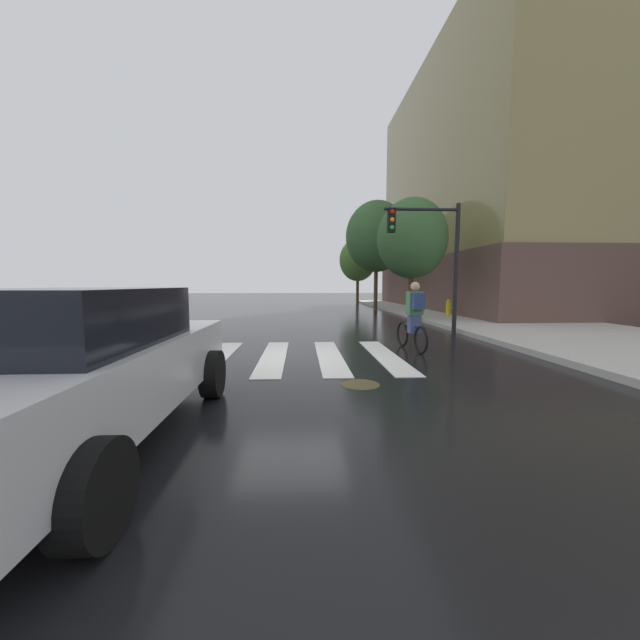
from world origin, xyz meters
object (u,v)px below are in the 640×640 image
(manhole_cover, at_px, (360,384))
(traffic_light_near, at_px, (432,246))
(street_tree_far, at_px, (358,260))
(cyclist, at_px, (414,317))
(street_tree_near, at_px, (412,239))
(sedan_near, at_px, (76,366))
(street_tree_mid, at_px, (377,237))
(fire_hydrant, at_px, (448,308))

(manhole_cover, bearing_deg, traffic_light_near, 60.52)
(street_tree_far, bearing_deg, manhole_cover, -98.97)
(manhole_cover, bearing_deg, cyclist, 57.97)
(traffic_light_near, xyz_separation_m, street_tree_near, (0.62, 4.05, 0.74))
(sedan_near, xyz_separation_m, street_tree_near, (7.07, 11.83, 2.78))
(street_tree_mid, height_order, street_tree_far, street_tree_mid)
(street_tree_near, height_order, street_tree_far, street_tree_far)
(sedan_near, distance_m, street_tree_mid, 20.34)
(street_tree_mid, bearing_deg, street_tree_far, 90.22)
(cyclist, xyz_separation_m, fire_hydrant, (4.24, 7.96, -0.31))
(manhole_cover, bearing_deg, fire_hydrant, 60.89)
(traffic_light_near, xyz_separation_m, street_tree_far, (0.50, 18.02, 0.76))
(cyclist, bearing_deg, traffic_light_near, 63.17)
(traffic_light_near, distance_m, street_tree_far, 18.04)
(traffic_light_near, relative_size, street_tree_mid, 0.62)
(manhole_cover, xyz_separation_m, sedan_near, (-3.20, -2.03, 0.82))
(manhole_cover, xyz_separation_m, fire_hydrant, (6.02, 10.82, 0.53))
(sedan_near, xyz_separation_m, street_tree_far, (6.95, 25.79, 2.80))
(street_tree_mid, bearing_deg, traffic_light_near, -92.76)
(street_tree_near, relative_size, street_tree_mid, 0.79)
(street_tree_near, bearing_deg, street_tree_far, 90.48)
(street_tree_near, bearing_deg, street_tree_mid, 90.74)
(street_tree_near, height_order, street_tree_mid, street_tree_mid)
(traffic_light_near, bearing_deg, fire_hydrant, 61.32)
(fire_hydrant, height_order, street_tree_mid, street_tree_mid)
(fire_hydrant, bearing_deg, traffic_light_near, -118.68)
(street_tree_mid, bearing_deg, sedan_near, -110.43)
(street_tree_near, bearing_deg, manhole_cover, -111.54)
(cyclist, xyz_separation_m, street_tree_far, (1.96, 20.90, 2.78))
(cyclist, height_order, street_tree_mid, street_tree_mid)
(manhole_cover, distance_m, traffic_light_near, 7.19)
(street_tree_near, distance_m, street_tree_far, 13.97)
(cyclist, xyz_separation_m, street_tree_near, (2.08, 6.94, 2.76))
(manhole_cover, height_order, sedan_near, sedan_near)
(fire_hydrant, distance_m, street_tree_far, 13.50)
(traffic_light_near, bearing_deg, street_tree_mid, 87.24)
(cyclist, distance_m, street_tree_far, 21.18)
(cyclist, bearing_deg, street_tree_near, 73.33)
(fire_hydrant, height_order, street_tree_far, street_tree_far)
(street_tree_near, bearing_deg, cyclist, -106.67)
(cyclist, relative_size, street_tree_mid, 0.25)
(street_tree_near, distance_m, street_tree_mid, 6.98)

